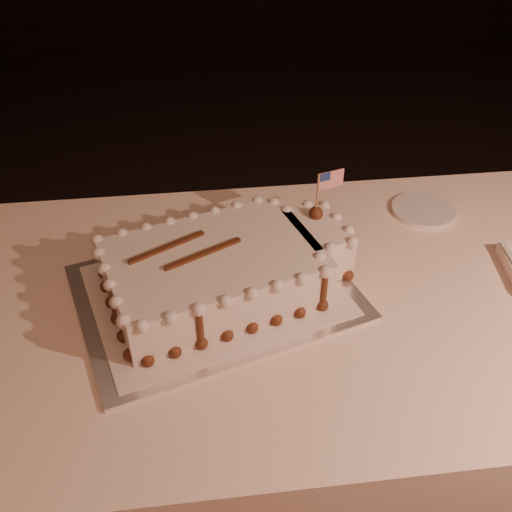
{
  "coord_description": "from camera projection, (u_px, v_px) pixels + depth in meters",
  "views": [
    {
      "loc": [
        -0.43,
        -0.21,
        1.5
      ],
      "look_at": [
        -0.33,
        0.62,
        0.84
      ],
      "focal_mm": 40.0,
      "sensor_mm": 36.0,
      "label": 1
    }
  ],
  "objects": [
    {
      "name": "sheet_cake",
      "position": [
        227.0,
        268.0,
        1.09
      ],
      "size": [
        0.51,
        0.36,
        0.19
      ],
      "color": "silver",
      "rests_on": "doily"
    },
    {
      "name": "doily",
      "position": [
        215.0,
        290.0,
        1.11
      ],
      "size": [
        0.54,
        0.47,
        0.0
      ],
      "primitive_type": "cube",
      "rotation": [
        0.0,
        0.0,
        0.29
      ],
      "color": "silver",
      "rests_on": "cake_board"
    },
    {
      "name": "cake_board",
      "position": [
        215.0,
        292.0,
        1.11
      ],
      "size": [
        0.6,
        0.52,
        0.01
      ],
      "primitive_type": "cube",
      "rotation": [
        0.0,
        0.0,
        0.29
      ],
      "color": "silver",
      "rests_on": "banquet_table"
    },
    {
      "name": "banquet_table",
      "position": [
        392.0,
        401.0,
        1.37
      ],
      "size": [
        2.4,
        0.8,
        0.75
      ],
      "primitive_type": "cube",
      "color": "#FFDCC5",
      "rests_on": "ground"
    },
    {
      "name": "side_plate",
      "position": [
        423.0,
        210.0,
        1.33
      ],
      "size": [
        0.15,
        0.15,
        0.01
      ],
      "primitive_type": "cylinder",
      "color": "silver",
      "rests_on": "banquet_table"
    }
  ]
}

